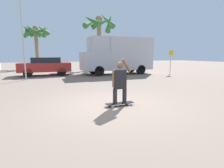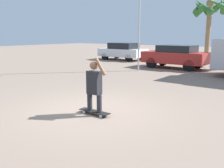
{
  "view_description": "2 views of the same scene",
  "coord_description": "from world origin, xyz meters",
  "px_view_note": "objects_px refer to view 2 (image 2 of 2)",
  "views": [
    {
      "loc": [
        -2.0,
        -5.37,
        1.67
      ],
      "look_at": [
        0.23,
        0.33,
        0.65
      ],
      "focal_mm": 28.0,
      "sensor_mm": 36.0,
      "label": 1
    },
    {
      "loc": [
        4.66,
        -5.13,
        2.16
      ],
      "look_at": [
        0.39,
        0.44,
        0.76
      ],
      "focal_mm": 40.0,
      "sensor_mm": 36.0,
      "label": 2
    }
  ],
  "objects_px": {
    "person_skateboarder": "(94,84)",
    "palm_tree_center_background": "(210,9)",
    "skateboard": "(95,112)",
    "parked_car_red": "(175,56)",
    "parked_car_white": "(123,51)"
  },
  "relations": [
    {
      "from": "parked_car_white",
      "to": "skateboard",
      "type": "bearing_deg",
      "value": -57.94
    },
    {
      "from": "skateboard",
      "to": "parked_car_white",
      "type": "xyz_separation_m",
      "value": [
        -7.92,
        12.65,
        0.69
      ]
    },
    {
      "from": "skateboard",
      "to": "parked_car_red",
      "type": "distance_m",
      "value": 10.61
    },
    {
      "from": "skateboard",
      "to": "parked_car_red",
      "type": "relative_size",
      "value": 0.24
    },
    {
      "from": "skateboard",
      "to": "person_skateboarder",
      "type": "xyz_separation_m",
      "value": [
        -0.0,
        0.0,
        0.78
      ]
    },
    {
      "from": "parked_car_white",
      "to": "person_skateboarder",
      "type": "bearing_deg",
      "value": -57.94
    },
    {
      "from": "person_skateboarder",
      "to": "palm_tree_center_background",
      "type": "bearing_deg",
      "value": 98.67
    },
    {
      "from": "person_skateboarder",
      "to": "parked_car_white",
      "type": "xyz_separation_m",
      "value": [
        -7.92,
        12.65,
        -0.09
      ]
    },
    {
      "from": "skateboard",
      "to": "parked_car_red",
      "type": "height_order",
      "value": "parked_car_red"
    },
    {
      "from": "parked_car_red",
      "to": "parked_car_white",
      "type": "xyz_separation_m",
      "value": [
        -5.75,
        2.29,
        -0.03
      ]
    },
    {
      "from": "skateboard",
      "to": "person_skateboarder",
      "type": "bearing_deg",
      "value": 180.0
    },
    {
      "from": "person_skateboarder",
      "to": "palm_tree_center_background",
      "type": "xyz_separation_m",
      "value": [
        -2.96,
        19.44,
        3.56
      ]
    },
    {
      "from": "parked_car_red",
      "to": "palm_tree_center_background",
      "type": "relative_size",
      "value": 0.74
    },
    {
      "from": "skateboard",
      "to": "palm_tree_center_background",
      "type": "bearing_deg",
      "value": 98.67
    },
    {
      "from": "parked_car_red",
      "to": "person_skateboarder",
      "type": "bearing_deg",
      "value": -78.15
    }
  ]
}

